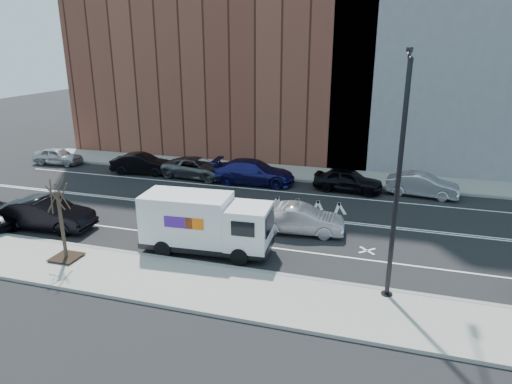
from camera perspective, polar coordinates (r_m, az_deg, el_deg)
The scene contains 18 objects.
ground at distance 26.47m, azimuth 1.14°, elevation -2.76°, with size 120.00×120.00×0.00m, color black.
sidewalk_near at distance 18.92m, azimuth -6.25°, elevation -11.72°, with size 44.00×3.60×0.15m, color gray.
sidewalk_far at distance 34.58m, azimuth 5.10°, elevation 2.38°, with size 44.00×3.60×0.15m, color gray.
curb_near at distance 20.37m, azimuth -4.27°, elevation -9.31°, with size 44.00×0.25×0.17m, color gray.
curb_far at distance 32.88m, azimuth 4.45°, elevation 1.58°, with size 44.00×0.25×0.17m, color gray.
road_markings at distance 26.47m, azimuth 1.14°, elevation -2.75°, with size 40.00×8.60×0.01m, color white, non-canonical shape.
bldg_brick at distance 42.06m, azimuth -3.81°, elevation 20.27°, with size 26.00×10.00×22.00m, color brown.
streetlight at distance 17.46m, azimuth 17.45°, elevation 2.76°, with size 0.44×4.02×9.34m.
street_tree at distance 22.09m, azimuth -23.00°, elevation -4.63°, with size 1.20×1.20×3.75m.
fedex_van at distance 21.44m, azimuth -6.39°, elevation -3.86°, with size 6.23×2.48×2.79m.
far_parked_a at distance 40.45m, azimuth -23.52°, elevation 4.14°, with size 1.60×3.99×1.36m, color #ABAAAF.
far_parked_b at distance 35.45m, azimuth -14.04°, elevation 3.44°, with size 1.60×4.59×1.51m, color black.
far_parked_c at distance 33.67m, azimuth -7.37°, elevation 3.02°, with size 2.42×5.25×1.46m, color #4F5257.
far_parked_d at distance 31.93m, azimuth -0.28°, elevation 2.52°, with size 2.34×5.75×1.67m, color navy.
far_parked_e at distance 30.87m, azimuth 11.44°, elevation 1.47°, with size 1.82×4.51×1.54m, color black.
far_parked_f at distance 31.22m, azimuth 20.07°, elevation 0.84°, with size 1.57×4.49×1.48m, color #BBBBC0.
driving_sedan at distance 23.77m, azimuth 5.53°, elevation -3.42°, with size 1.58×4.53×1.49m, color silver.
near_parked_rear_a at distance 26.59m, azimuth -24.74°, elevation -2.49°, with size 1.77×5.07×1.67m, color black.
Camera 1 is at (6.63, -23.80, 9.49)m, focal length 32.00 mm.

